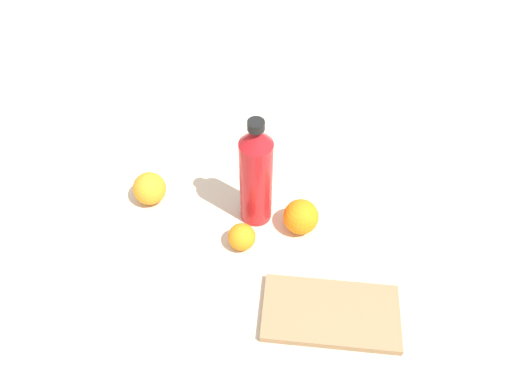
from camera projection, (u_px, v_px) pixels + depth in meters
ground_plane at (235, 207)px, 1.20m from camera, size 2.40×2.40×0.00m
water_bottle at (256, 175)px, 1.08m from camera, size 0.07×0.07×0.29m
orange_0 at (242, 237)px, 1.11m from camera, size 0.06×0.06×0.06m
orange_1 at (150, 188)px, 1.19m from camera, size 0.08×0.08×0.08m
orange_2 at (301, 217)px, 1.13m from camera, size 0.08×0.08×0.08m
cutting_board at (331, 313)px, 1.01m from camera, size 0.28×0.16×0.02m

